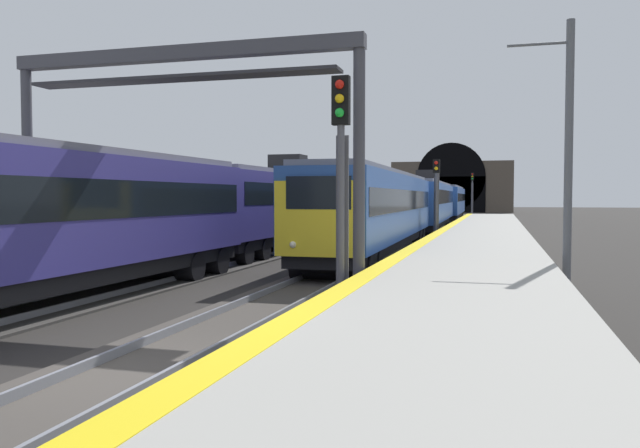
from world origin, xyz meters
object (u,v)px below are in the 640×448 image
Objects in this scene: railway_signal_near at (341,173)px; catenary_mast_near at (568,155)px; railway_signal_mid at (436,194)px; train_main_approaching at (427,203)px; overhead_signal_gantry at (180,105)px; railway_signal_far at (472,190)px; train_adjacent_platform at (205,208)px.

railway_signal_near is 0.71× the size of catenary_mast_near.
railway_signal_mid is (21.73, 0.00, -0.40)m from railway_signal_near.
overhead_signal_gantry is at bearing -5.38° from train_main_approaching.
train_main_approaching is 13.13× the size of railway_signal_mid.
overhead_signal_gantry is 1.30× the size of catenary_mast_near.
train_main_approaching is at bearing -3.08° from railway_signal_far.
train_adjacent_platform is at bearing -137.65° from railway_signal_near.
catenary_mast_near is at bearing 133.58° from railway_signal_near.
railway_signal_far is 0.78× the size of catenary_mast_near.
railway_signal_far is 66.01m from catenary_mast_near.
railway_signal_near is 21.73m from railway_signal_mid.
overhead_signal_gantry is (-69.48, 4.49, 1.53)m from railway_signal_far.
railway_signal_far is at bearing 175.89° from train_main_approaching.
railway_signal_mid is 0.49× the size of overhead_signal_gantry.
train_adjacent_platform is 10.53m from railway_signal_near.
railway_signal_mid is (13.98, -7.06, 0.55)m from train_adjacent_platform.
railway_signal_far reaches higher than railway_signal_mid.
train_main_approaching is at bearing 13.05° from catenary_mast_near.
train_main_approaching is 13.39m from railway_signal_mid.
railway_signal_near is 1.12× the size of railway_signal_mid.
train_main_approaching is at bearing -4.35° from overhead_signal_gantry.
railway_signal_far reaches higher than train_adjacent_platform.
railway_signal_far is at bearing -180.00° from railway_signal_mid.
train_main_approaching is 30.99m from catenary_mast_near.
catenary_mast_near reaches higher than overhead_signal_gantry.
railway_signal_near is at bearing 133.58° from catenary_mast_near.
overhead_signal_gantry is at bearing -3.70° from railway_signal_far.
railway_signal_near is 7.02m from catenary_mast_near.
railway_signal_mid is 17.68m from catenary_mast_near.
overhead_signal_gantry is at bearing 22.30° from train_adjacent_platform.
overhead_signal_gantry reaches higher than railway_signal_near.
overhead_signal_gantry is at bearing 110.95° from catenary_mast_near.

